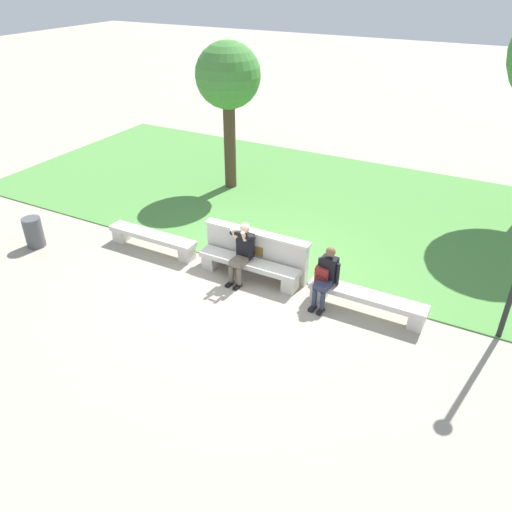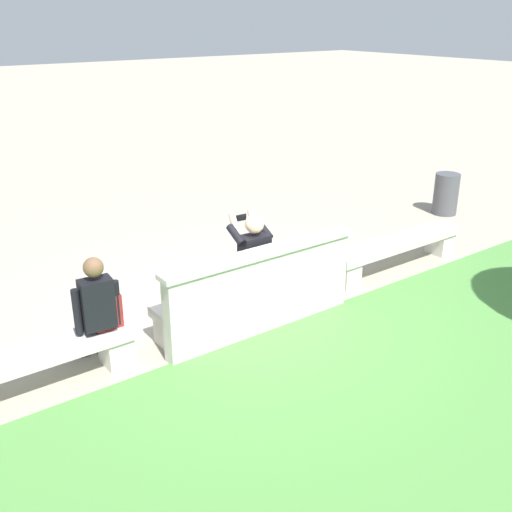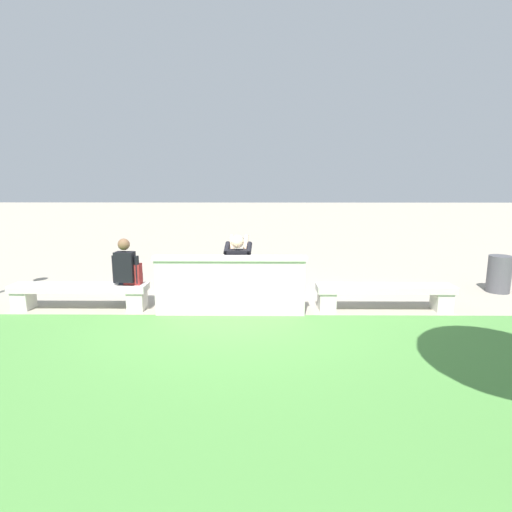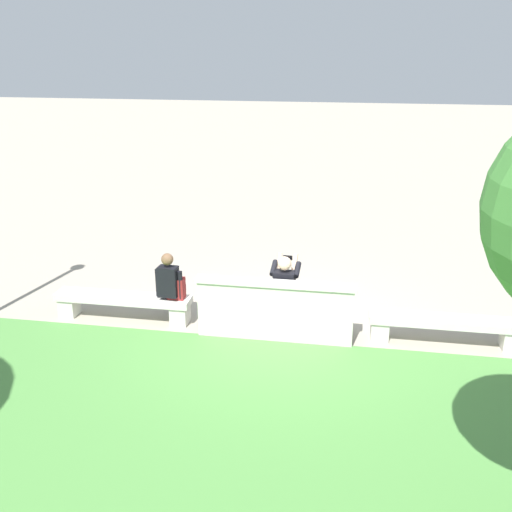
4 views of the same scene
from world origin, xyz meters
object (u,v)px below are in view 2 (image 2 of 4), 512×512
Objects in this scene: bench_mid at (16,369)px; backpack at (106,311)px; bench_main at (396,248)px; bench_near at (245,296)px; person_photographer at (249,259)px; person_distant at (95,308)px; trash_bin at (446,194)px.

backpack is at bearing -177.95° from bench_mid.
bench_main is 1.00× the size of bench_near.
bench_main is 1.00× the size of bench_mid.
bench_main is 2.58m from person_photographer.
bench_near is 1.87× the size of person_distant.
trash_bin is (-2.67, -1.20, 0.07)m from bench_main.
bench_main is 4.38m from backpack.
bench_near is at bearing 12.67° from trash_bin.
person_distant is at bearing -0.85° from bench_main.
person_photographer is 1.93m from person_distant.
bench_near is 1.00× the size of bench_mid.
person_distant is at bearing -2.09° from bench_near.
backpack is at bearing -0.44° from bench_main.
person_distant is 2.94× the size of backpack.
bench_main and bench_near have the same top height.
person_photographer is at bearing -178.40° from bench_mid.
person_distant is at bearing 0.34° from person_photographer.
person_distant is 0.11m from backpack.
bench_mid is 0.92m from person_distant.
person_distant is at bearing 9.01° from trash_bin.
backpack is 0.57× the size of trash_bin.
bench_near is 1.79× the size of person_photographer.
bench_mid is at bearing 4.47° from person_distant.
person_distant is (1.92, 0.01, -0.06)m from person_photographer.
bench_near is 5.46m from trash_bin.
person_distant is at bearing -175.53° from bench_mid.
person_photographer is 5.35m from trash_bin.
bench_mid is at bearing 8.54° from trash_bin.
person_distant reaches higher than bench_near.
person_photographer is at bearing -179.66° from person_distant.
bench_near and bench_mid have the same top height.
trash_bin is (-5.21, -1.12, -0.36)m from person_photographer.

